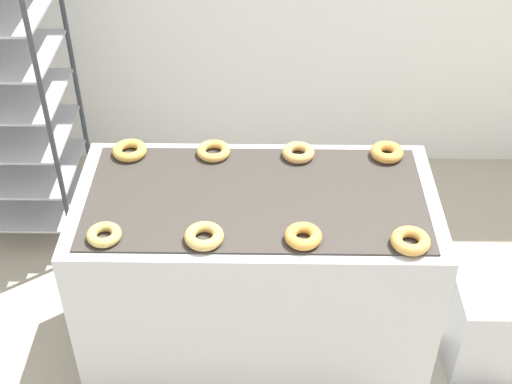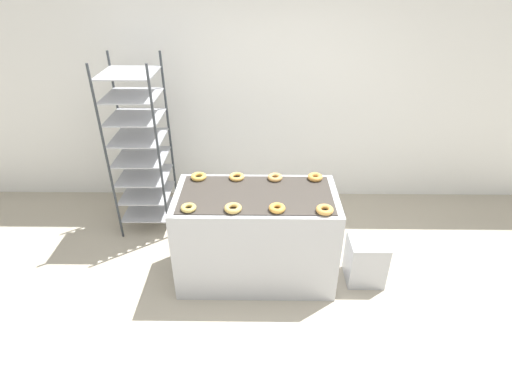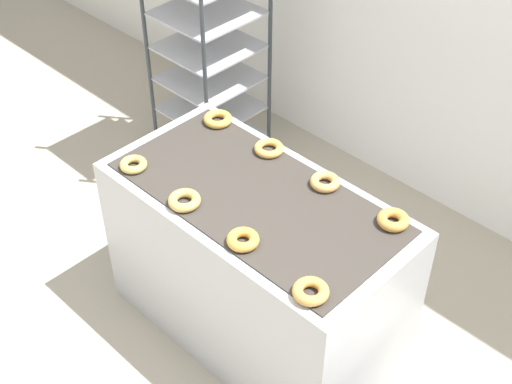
{
  "view_description": "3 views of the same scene",
  "coord_description": "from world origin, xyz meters",
  "px_view_note": "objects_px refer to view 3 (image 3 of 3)",
  "views": [
    {
      "loc": [
        0.03,
        -1.51,
        2.6
      ],
      "look_at": [
        0.0,
        0.61,
        0.91
      ],
      "focal_mm": 50.0,
      "sensor_mm": 36.0,
      "label": 1
    },
    {
      "loc": [
        0.03,
        -2.3,
        2.64
      ],
      "look_at": [
        0.0,
        0.61,
        0.91
      ],
      "focal_mm": 28.0,
      "sensor_mm": 36.0,
      "label": 2
    },
    {
      "loc": [
        1.64,
        -1.08,
        2.9
      ],
      "look_at": [
        0.0,
        0.61,
        0.91
      ],
      "focal_mm": 50.0,
      "sensor_mm": 36.0,
      "label": 3
    }
  ],
  "objects_px": {
    "baking_rack_cart": "(208,30)",
    "donut_far_midright": "(325,182)",
    "donut_far_midleft": "(269,148)",
    "donut_far_right": "(393,220)",
    "fryer_machine": "(256,267)",
    "donut_near_midright": "(243,240)",
    "donut_near_left": "(133,164)",
    "donut_far_left": "(218,119)",
    "donut_near_midleft": "(184,200)",
    "donut_near_right": "(311,291)"
  },
  "relations": [
    {
      "from": "baking_rack_cart",
      "to": "donut_far_midright",
      "type": "xyz_separation_m",
      "value": [
        1.37,
        -0.56,
        -0.03
      ]
    },
    {
      "from": "donut_far_midleft",
      "to": "donut_far_right",
      "type": "bearing_deg",
      "value": -0.26
    },
    {
      "from": "fryer_machine",
      "to": "donut_near_midright",
      "type": "height_order",
      "value": "donut_near_midright"
    },
    {
      "from": "donut_near_midright",
      "to": "donut_far_midleft",
      "type": "bearing_deg",
      "value": 123.9
    },
    {
      "from": "donut_far_right",
      "to": "donut_near_midright",
      "type": "bearing_deg",
      "value": -125.01
    },
    {
      "from": "baking_rack_cart",
      "to": "donut_near_left",
      "type": "height_order",
      "value": "baking_rack_cart"
    },
    {
      "from": "baking_rack_cart",
      "to": "donut_far_left",
      "type": "xyz_separation_m",
      "value": [
        0.68,
        -0.56,
        -0.03
      ]
    },
    {
      "from": "donut_near_midleft",
      "to": "donut_near_midright",
      "type": "xyz_separation_m",
      "value": [
        0.35,
        0.0,
        0.0
      ]
    },
    {
      "from": "donut_near_midleft",
      "to": "donut_near_right",
      "type": "relative_size",
      "value": 1.01
    },
    {
      "from": "donut_near_midleft",
      "to": "donut_far_midright",
      "type": "bearing_deg",
      "value": 55.89
    },
    {
      "from": "donut_near_left",
      "to": "donut_far_midright",
      "type": "xyz_separation_m",
      "value": [
        0.71,
        0.51,
        0.0
      ]
    },
    {
      "from": "donut_near_midleft",
      "to": "donut_far_left",
      "type": "relative_size",
      "value": 1.0
    },
    {
      "from": "fryer_machine",
      "to": "donut_far_midright",
      "type": "height_order",
      "value": "donut_far_midright"
    },
    {
      "from": "fryer_machine",
      "to": "donut_near_left",
      "type": "distance_m",
      "value": 0.75
    },
    {
      "from": "donut_near_midleft",
      "to": "donut_near_midright",
      "type": "height_order",
      "value": "donut_near_midright"
    },
    {
      "from": "donut_near_right",
      "to": "donut_far_left",
      "type": "relative_size",
      "value": 0.99
    },
    {
      "from": "baking_rack_cart",
      "to": "donut_far_midleft",
      "type": "bearing_deg",
      "value": -28.53
    },
    {
      "from": "baking_rack_cart",
      "to": "donut_near_left",
      "type": "bearing_deg",
      "value": -58.29
    },
    {
      "from": "baking_rack_cart",
      "to": "donut_near_midright",
      "type": "height_order",
      "value": "baking_rack_cart"
    },
    {
      "from": "donut_near_midright",
      "to": "donut_far_midleft",
      "type": "distance_m",
      "value": 0.63
    },
    {
      "from": "donut_near_midleft",
      "to": "donut_far_midleft",
      "type": "relative_size",
      "value": 1.02
    },
    {
      "from": "donut_near_midright",
      "to": "fryer_machine",
      "type": "bearing_deg",
      "value": 124.31
    },
    {
      "from": "fryer_machine",
      "to": "donut_near_left",
      "type": "bearing_deg",
      "value": -155.08
    },
    {
      "from": "donut_far_right",
      "to": "donut_far_midleft",
      "type": "bearing_deg",
      "value": 179.74
    },
    {
      "from": "donut_far_midright",
      "to": "donut_far_right",
      "type": "xyz_separation_m",
      "value": [
        0.36,
        0.0,
        0.0
      ]
    },
    {
      "from": "donut_near_right",
      "to": "donut_far_left",
      "type": "bearing_deg",
      "value": 153.39
    },
    {
      "from": "donut_far_left",
      "to": "donut_far_midright",
      "type": "height_order",
      "value": "same"
    },
    {
      "from": "donut_near_left",
      "to": "donut_far_right",
      "type": "distance_m",
      "value": 1.19
    },
    {
      "from": "baking_rack_cart",
      "to": "donut_far_right",
      "type": "xyz_separation_m",
      "value": [
        1.73,
        -0.56,
        -0.03
      ]
    },
    {
      "from": "donut_far_right",
      "to": "donut_near_midleft",
      "type": "bearing_deg",
      "value": -143.83
    },
    {
      "from": "donut_near_midleft",
      "to": "donut_far_right",
      "type": "xyz_separation_m",
      "value": [
        0.71,
        0.52,
        0.0
      ]
    },
    {
      "from": "donut_far_left",
      "to": "donut_far_midleft",
      "type": "relative_size",
      "value": 1.02
    },
    {
      "from": "donut_far_left",
      "to": "donut_near_left",
      "type": "bearing_deg",
      "value": -91.25
    },
    {
      "from": "donut_near_left",
      "to": "donut_near_midleft",
      "type": "height_order",
      "value": "donut_near_midleft"
    },
    {
      "from": "donut_far_midleft",
      "to": "donut_far_right",
      "type": "xyz_separation_m",
      "value": [
        0.71,
        -0.0,
        0.0
      ]
    },
    {
      "from": "fryer_machine",
      "to": "donut_far_midright",
      "type": "bearing_deg",
      "value": 57.24
    },
    {
      "from": "baking_rack_cart",
      "to": "donut_far_midright",
      "type": "distance_m",
      "value": 1.48
    },
    {
      "from": "donut_near_midright",
      "to": "donut_far_midright",
      "type": "distance_m",
      "value": 0.51
    },
    {
      "from": "baking_rack_cart",
      "to": "donut_near_midright",
      "type": "xyz_separation_m",
      "value": [
        1.37,
        -1.07,
        -0.03
      ]
    },
    {
      "from": "donut_far_right",
      "to": "baking_rack_cart",
      "type": "bearing_deg",
      "value": 162.14
    },
    {
      "from": "donut_near_left",
      "to": "donut_far_left",
      "type": "height_order",
      "value": "donut_far_left"
    },
    {
      "from": "donut_near_left",
      "to": "donut_far_right",
      "type": "xyz_separation_m",
      "value": [
        1.07,
        0.52,
        0.0
      ]
    },
    {
      "from": "donut_near_midleft",
      "to": "donut_far_left",
      "type": "height_order",
      "value": "donut_near_midleft"
    },
    {
      "from": "donut_near_left",
      "to": "donut_far_left",
      "type": "xyz_separation_m",
      "value": [
        0.01,
        0.52,
        0.0
      ]
    },
    {
      "from": "fryer_machine",
      "to": "donut_far_left",
      "type": "xyz_separation_m",
      "value": [
        -0.52,
        0.27,
        0.46
      ]
    },
    {
      "from": "donut_far_midleft",
      "to": "donut_far_midright",
      "type": "distance_m",
      "value": 0.35
    },
    {
      "from": "donut_near_midleft",
      "to": "donut_far_midleft",
      "type": "distance_m",
      "value": 0.52
    },
    {
      "from": "donut_near_left",
      "to": "donut_near_right",
      "type": "distance_m",
      "value": 1.08
    },
    {
      "from": "fryer_machine",
      "to": "donut_far_right",
      "type": "bearing_deg",
      "value": 26.7
    },
    {
      "from": "baking_rack_cart",
      "to": "donut_far_left",
      "type": "distance_m",
      "value": 0.88
    }
  ]
}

